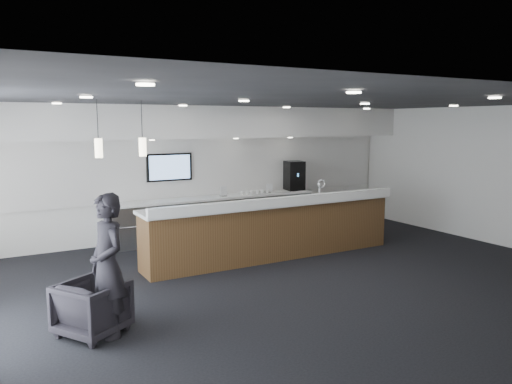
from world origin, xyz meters
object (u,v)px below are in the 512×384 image
coffee_machine (294,176)px  lounge_guest (108,265)px  armchair (93,308)px  service_counter (273,229)px

coffee_machine → lounge_guest: bearing=-131.9°
coffee_machine → armchair: coffee_machine is taller
coffee_machine → service_counter: bearing=-121.0°
coffee_machine → lounge_guest: lounge_guest is taller
coffee_machine → armchair: bearing=-133.6°
armchair → lounge_guest: bearing=-156.8°
armchair → lounge_guest: size_ratio=0.42×
service_counter → armchair: service_counter is taller
coffee_machine → armchair: 7.24m
coffee_machine → armchair: (-5.84, -4.16, -0.97)m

